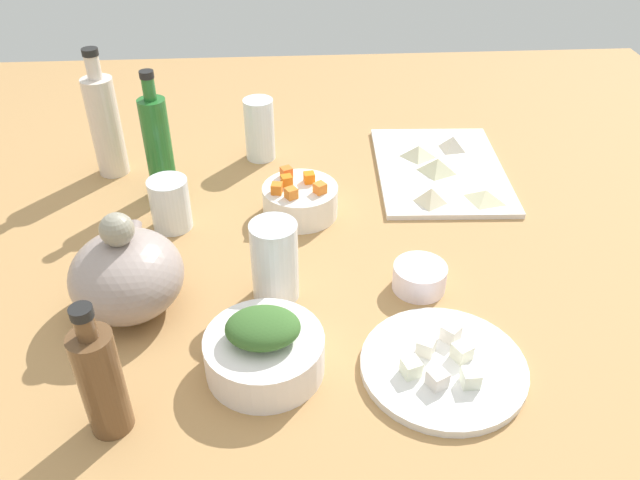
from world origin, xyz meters
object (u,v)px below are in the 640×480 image
bowl_greens (265,354)px  teapot (127,274)px  bowl_small_side (420,277)px  plate_tofu (443,367)px  bowl_carrots (300,201)px  cutting_board (440,170)px  bottle_0 (158,145)px  bottle_2 (105,124)px  bottle_1 (101,380)px  drinking_glass_2 (260,129)px  drinking_glass_1 (275,261)px  drinking_glass_0 (170,204)px

bowl_greens → teapot: (13.30, 19.22, 3.48)cm
bowl_greens → bowl_small_side: size_ratio=1.92×
plate_tofu → teapot: size_ratio=1.19×
bowl_carrots → bowl_small_side: 27.46cm
cutting_board → bottle_0: bottle_0 is taller
bottle_2 → cutting_board: bearing=-93.8°
teapot → bottle_1: 21.17cm
bottle_2 → teapot: bearing=-165.5°
bowl_greens → bowl_carrots: 37.05cm
teapot → bottle_0: bearing=-0.9°
bowl_carrots → bottle_1: bearing=151.5°
bottle_2 → drinking_glass_2: size_ratio=1.98×
cutting_board → drinking_glass_1: 47.86cm
teapot → bottle_1: bearing=-177.0°
bowl_carrots → bottle_1: (-44.35, 24.12, 5.06)cm
drinking_glass_2 → bowl_small_side: bearing=-150.6°
bowl_carrots → bowl_small_side: size_ratio=1.64×
bowl_small_side → bottle_2: 65.98cm
bowl_small_side → drinking_glass_1: 21.89cm
bottle_0 → plate_tofu: bearing=-138.3°
drinking_glass_0 → drinking_glass_2: size_ratio=0.73×
bowl_carrots → teapot: size_ratio=0.72×
bowl_greens → drinking_glass_1: bearing=-5.9°
cutting_board → bottle_1: bearing=137.9°
bowl_greens → drinking_glass_1: 15.29cm
cutting_board → bowl_greens: bowl_greens is taller
bottle_1 → bowl_small_side: bearing=-61.0°
drinking_glass_0 → bottle_2: bearing=34.7°
bottle_1 → bottle_2: size_ratio=0.76×
bottle_2 → drinking_glass_0: 24.79cm
bottle_2 → drinking_glass_1: bearing=-141.4°
plate_tofu → bowl_carrots: bowl_carrots is taller
plate_tofu → drinking_glass_0: bearing=47.5°
cutting_board → bowl_carrots: bearing=115.2°
plate_tofu → bowl_greens: size_ratio=1.40×
bottle_0 → drinking_glass_0: size_ratio=2.60×
cutting_board → bottle_2: bearing=86.2°
bowl_small_side → bottle_0: bottle_0 is taller
bottle_1 → drinking_glass_2: bearing=-14.4°
bowl_small_side → drinking_glass_1: size_ratio=0.64×
bowl_small_side → bottle_1: size_ratio=0.43×
cutting_board → bowl_small_side: bowl_small_side is taller
bowl_small_side → bottle_1: 47.35cm
bottle_2 → drinking_glass_1: 50.16cm
bowl_small_side → teapot: 42.47cm
plate_tofu → bowl_carrots: bearing=24.0°
plate_tofu → drinking_glass_1: size_ratio=1.72×
bottle_1 → bottle_2: bottle_2 is taller
teapot → drinking_glass_0: (20.71, -3.26, -1.69)cm
bowl_carrots → teapot: 34.50cm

